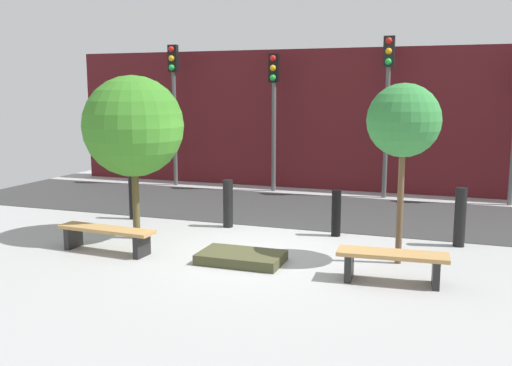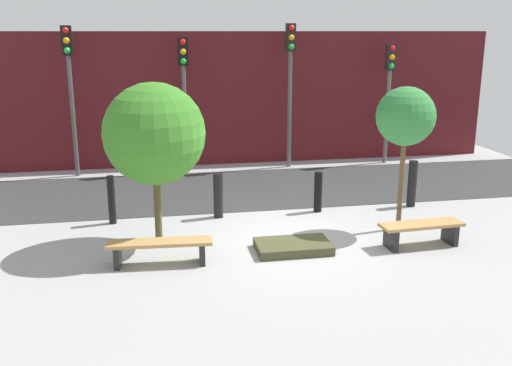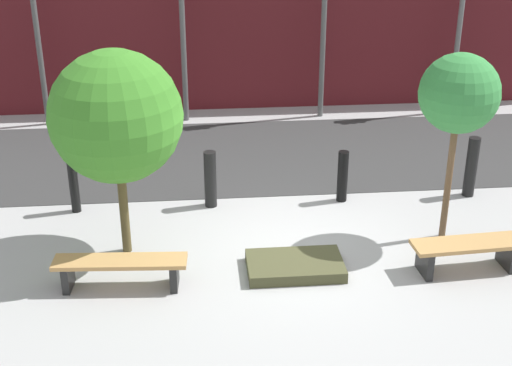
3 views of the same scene
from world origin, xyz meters
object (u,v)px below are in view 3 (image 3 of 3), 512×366
bench_right (467,250)px  bollard_left (210,179)px  tree_behind_right_bench (459,94)px  bollard_center (343,176)px  planter_bed (295,266)px  tree_behind_left_bench (116,117)px  bench_left (121,267)px  bollard_right (471,167)px  traffic_light_mid_west (182,3)px  bollard_far_left (74,183)px  traffic_light_east (462,4)px

bench_right → bollard_left: (-3.59, 2.43, 0.17)m
tree_behind_right_bench → bollard_center: bearing=132.8°
bench_right → planter_bed: bearing=171.6°
tree_behind_left_bench → tree_behind_right_bench: bearing=0.0°
tree_behind_left_bench → bollard_center: (3.59, 1.42, -1.69)m
bench_left → bollard_right: bollard_right is taller
traffic_light_mid_west → bollard_far_left: bearing=-112.8°
bench_right → bollard_far_left: size_ratio=1.57×
traffic_light_mid_west → bollard_right: bearing=-41.9°
tree_behind_left_bench → bench_right: bearing=-11.6°
planter_bed → traffic_light_mid_west: bearing=103.0°
bench_right → bollard_left: bollard_left is taller
bench_right → bollard_far_left: bollard_far_left is taller
bench_left → bench_right: bench_right is taller
planter_bed → bollard_far_left: (-3.40, 2.23, 0.44)m
planter_bed → bollard_center: (1.13, 2.23, 0.37)m
bench_right → bollard_left: 4.34m
bench_right → tree_behind_right_bench: 2.24m
tree_behind_right_bench → bollard_center: size_ratio=3.21×
bollard_left → bollard_center: 2.27m
planter_bed → bollard_far_left: bearing=146.7°
planter_bed → bench_right: bearing=-4.7°
bench_right → traffic_light_mid_west: traffic_light_mid_west is taller
traffic_light_mid_west → bench_right: bearing=-59.8°
bench_right → tree_behind_left_bench: tree_behind_left_bench is taller
planter_bed → bollard_center: bearing=63.1°
bench_left → traffic_light_east: traffic_light_east is taller
traffic_light_east → bollard_far_left: bearing=-151.1°
bollard_left → bollard_far_left: bearing=180.0°
tree_behind_left_bench → tree_behind_right_bench: 4.91m
traffic_light_mid_west → bollard_center: bearing=-58.9°
bench_left → planter_bed: 2.47m
planter_bed → tree_behind_right_bench: bearing=18.3°
bollard_left → planter_bed: bearing=-63.1°
bollard_far_left → bollard_right: bearing=0.0°
tree_behind_right_bench → bollard_left: tree_behind_right_bench is taller
tree_behind_left_bench → bollard_center: size_ratio=3.39×
tree_behind_right_bench → bollard_center: (-1.32, 1.42, -1.87)m
bench_right → bench_left: bearing=176.2°
planter_bed → bollard_left: size_ratio=1.39×
tree_behind_left_bench → planter_bed: bearing=-18.3°
planter_bed → bollard_center: bollard_center is taller
bollard_center → bollard_left: bearing=180.0°
planter_bed → traffic_light_mid_west: size_ratio=0.36×
tree_behind_left_bench → traffic_light_mid_west: traffic_light_mid_west is taller
planter_bed → traffic_light_east: bearing=55.3°
bench_left → bollard_far_left: 2.62m
bench_right → bollard_right: bollard_right is taller
tree_behind_left_bench → bollard_far_left: tree_behind_left_bench is taller
traffic_light_mid_west → traffic_light_east: traffic_light_mid_west is taller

